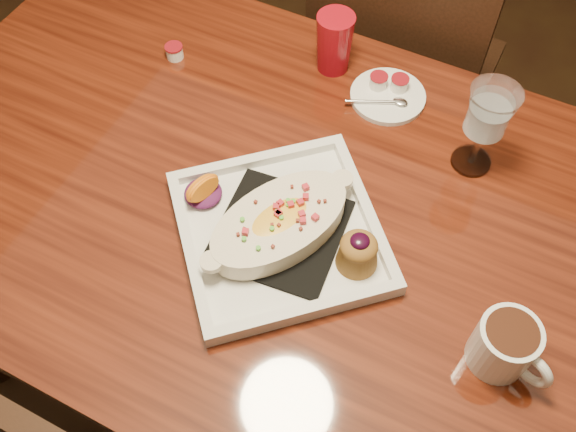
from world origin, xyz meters
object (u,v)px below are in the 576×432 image
at_px(red_tumbler, 334,43).
at_px(coffee_mug, 506,345).
at_px(goblet, 488,116).
at_px(table, 286,233).
at_px(chair_far, 398,73).
at_px(saucer, 387,94).
at_px(plate, 284,228).

bearing_deg(red_tumbler, coffee_mug, -43.55).
height_order(coffee_mug, goblet, goblet).
distance_m(table, chair_far, 0.65).
relative_size(saucer, red_tumbler, 1.18).
bearing_deg(chair_far, plate, 92.38).
bearing_deg(table, red_tumbler, 100.99).
bearing_deg(goblet, chair_far, 122.66).
distance_m(goblet, saucer, 0.24).
height_order(saucer, red_tumbler, red_tumbler).
relative_size(chair_far, red_tumbler, 7.57).
bearing_deg(chair_far, table, 90.00).
height_order(table, chair_far, chair_far).
distance_m(coffee_mug, saucer, 0.54).
height_order(table, coffee_mug, coffee_mug).
relative_size(plate, coffee_mug, 3.66).
height_order(chair_far, goblet, chair_far).
xyz_separation_m(chair_far, saucer, (0.06, -0.32, 0.25)).
distance_m(plate, red_tumbler, 0.41).
xyz_separation_m(plate, coffee_mug, (0.38, -0.05, 0.02)).
bearing_deg(coffee_mug, saucer, 149.96).
height_order(goblet, saucer, goblet).
bearing_deg(table, coffee_mug, -14.89).
xyz_separation_m(chair_far, plate, (0.03, -0.69, 0.27)).
distance_m(table, saucer, 0.33).
relative_size(table, coffee_mug, 12.20).
height_order(plate, goblet, goblet).
xyz_separation_m(plate, red_tumbler, (-0.09, 0.40, 0.03)).
bearing_deg(table, goblet, 41.80).
height_order(plate, coffee_mug, coffee_mug).
relative_size(coffee_mug, goblet, 0.69).
bearing_deg(saucer, red_tumbler, 166.98).
relative_size(coffee_mug, red_tumbler, 1.00).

